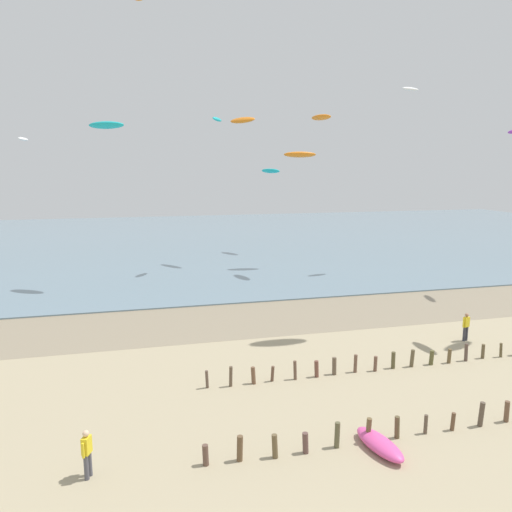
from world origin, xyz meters
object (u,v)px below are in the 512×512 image
(kite_aloft_9, at_px, (300,155))
(kite_aloft_13, at_px, (106,125))
(person_left_flank, at_px, (87,452))
(kite_aloft_3, at_px, (23,139))
(kite_aloft_1, at_px, (410,89))
(kite_aloft_12, at_px, (242,120))
(kite_aloft_5, at_px, (217,119))
(person_by_waterline, at_px, (466,326))
(kite_aloft_7, at_px, (271,171))
(grounded_kite, at_px, (380,444))
(kite_aloft_11, at_px, (321,117))

(kite_aloft_9, xyz_separation_m, kite_aloft_13, (-18.32, -4.52, 2.12))
(person_left_flank, bearing_deg, kite_aloft_3, 102.95)
(kite_aloft_1, height_order, kite_aloft_3, kite_aloft_1)
(kite_aloft_12, bearing_deg, kite_aloft_5, 101.30)
(person_by_waterline, xyz_separation_m, kite_aloft_9, (-2.68, 23.30, 10.67))
(person_by_waterline, distance_m, kite_aloft_3, 44.01)
(person_left_flank, relative_size, kite_aloft_5, 0.86)
(kite_aloft_5, bearing_deg, person_by_waterline, 54.73)
(kite_aloft_7, xyz_separation_m, kite_aloft_9, (0.46, -9.37, 1.67))
(person_left_flank, xyz_separation_m, kite_aloft_9, (18.12, 31.69, 10.67))
(person_by_waterline, height_order, kite_aloft_13, kite_aloft_13)
(person_by_waterline, height_order, kite_aloft_12, kite_aloft_12)
(grounded_kite, distance_m, kite_aloft_5, 35.42)
(kite_aloft_12, height_order, kite_aloft_13, kite_aloft_12)
(kite_aloft_3, bearing_deg, person_left_flank, -155.62)
(kite_aloft_5, xyz_separation_m, kite_aloft_12, (3.25, 3.64, 0.32))
(kite_aloft_1, distance_m, kite_aloft_12, 16.66)
(grounded_kite, xyz_separation_m, kite_aloft_3, (-19.11, 39.41, 12.87))
(kite_aloft_11, bearing_deg, kite_aloft_9, 177.25)
(kite_aloft_1, relative_size, kite_aloft_9, 0.64)
(grounded_kite, height_order, kite_aloft_3, kite_aloft_3)
(kite_aloft_12, bearing_deg, kite_aloft_11, -176.16)
(kite_aloft_7, xyz_separation_m, kite_aloft_12, (-4.71, -6.01, 5.20))
(person_left_flank, bearing_deg, kite_aloft_5, 72.85)
(person_by_waterline, distance_m, kite_aloft_13, 30.95)
(kite_aloft_12, bearing_deg, kite_aloft_1, -154.34)
(person_by_waterline, relative_size, kite_aloft_9, 0.52)
(kite_aloft_7, height_order, kite_aloft_13, kite_aloft_13)
(kite_aloft_5, bearing_deg, kite_aloft_7, 169.44)
(kite_aloft_13, bearing_deg, kite_aloft_1, -146.85)
(kite_aloft_3, distance_m, kite_aloft_9, 27.87)
(person_left_flank, height_order, kite_aloft_9, kite_aloft_9)
(kite_aloft_3, distance_m, kite_aloft_13, 14.29)
(kite_aloft_1, bearing_deg, grounded_kite, 42.78)
(kite_aloft_9, bearing_deg, person_by_waterline, -75.54)
(kite_aloft_1, relative_size, kite_aloft_12, 0.65)
(person_by_waterline, distance_m, kite_aloft_7, 34.03)
(kite_aloft_3, height_order, kite_aloft_9, kite_aloft_3)
(kite_aloft_5, height_order, kite_aloft_7, kite_aloft_5)
(person_by_waterline, relative_size, kite_aloft_3, 0.87)
(kite_aloft_5, height_order, kite_aloft_12, kite_aloft_12)
(kite_aloft_9, bearing_deg, kite_aloft_3, 173.65)
(kite_aloft_3, bearing_deg, kite_aloft_13, -131.27)
(person_left_flank, distance_m, kite_aloft_7, 45.60)
(grounded_kite, relative_size, kite_aloft_5, 1.25)
(kite_aloft_1, xyz_separation_m, kite_aloft_3, (-36.43, 11.08, -4.49))
(person_left_flank, relative_size, kite_aloft_3, 0.87)
(person_left_flank, height_order, grounded_kite, person_left_flank)
(person_left_flank, bearing_deg, kite_aloft_1, 44.88)
(person_by_waterline, xyz_separation_m, kite_aloft_11, (-1.89, 19.74, 13.96))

